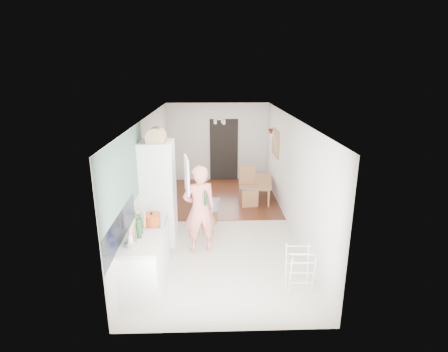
{
  "coord_description": "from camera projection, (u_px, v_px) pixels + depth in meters",
  "views": [
    {
      "loc": [
        -0.16,
        -7.51,
        3.48
      ],
      "look_at": [
        0.1,
        0.2,
        1.13
      ],
      "focal_mm": 28.0,
      "sensor_mm": 36.0,
      "label": 1
    }
  ],
  "objects": [
    {
      "name": "bread_bin",
      "position": [
        156.0,
        137.0,
        6.67
      ],
      "size": [
        0.46,
        0.45,
        0.2
      ],
      "primitive_type": null,
      "rotation": [
        0.0,
        0.0,
        0.24
      ],
      "color": "tan",
      "rests_on": "fridge_housing"
    },
    {
      "name": "pinboard",
      "position": [
        276.0,
        143.0,
        9.61
      ],
      "size": [
        0.03,
        0.9,
        0.7
      ],
      "primitive_type": "cube",
      "color": "tan",
      "rests_on": "room_shell"
    },
    {
      "name": "worktop",
      "position": [
        141.0,
        243.0,
        5.46
      ],
      "size": [
        0.62,
        0.92,
        0.06
      ],
      "primitive_type": "cube",
      "color": "beige",
      "rests_on": "room_shell"
    },
    {
      "name": "bottle_c",
      "position": [
        130.0,
        241.0,
        5.23
      ],
      "size": [
        0.09,
        0.09,
        0.2
      ],
      "primitive_type": "cylinder",
      "rotation": [
        0.0,
        0.0,
        0.14
      ],
      "color": "silver",
      "rests_on": "worktop"
    },
    {
      "name": "held_bottle",
      "position": [
        205.0,
        198.0,
        6.5
      ],
      "size": [
        0.06,
        0.06,
        0.28
      ],
      "primitive_type": "cylinder",
      "color": "#173F1F",
      "rests_on": "person"
    },
    {
      "name": "pepper_mill_back",
      "position": [
        137.0,
        220.0,
        5.92
      ],
      "size": [
        0.08,
        0.08,
        0.23
      ],
      "primitive_type": "cylinder",
      "rotation": [
        0.0,
        0.0,
        -0.31
      ],
      "color": "tan",
      "rests_on": "worktop"
    },
    {
      "name": "bottle_b",
      "position": [
        141.0,
        226.0,
        5.67
      ],
      "size": [
        0.07,
        0.07,
        0.27
      ],
      "primitive_type": "cylinder",
      "rotation": [
        0.0,
        0.0,
        -0.19
      ],
      "color": "#173F1F",
      "rests_on": "worktop"
    },
    {
      "name": "sage_wall_panel",
      "position": [
        125.0,
        174.0,
        5.69
      ],
      "size": [
        0.02,
        3.0,
        1.3
      ],
      "primitive_type": "cube",
      "color": "slate",
      "rests_on": "room_shell"
    },
    {
      "name": "dining_chair",
      "position": [
        249.0,
        187.0,
        9.24
      ],
      "size": [
        0.49,
        0.49,
        1.04
      ],
      "primitive_type": null,
      "rotation": [
        0.0,
        0.0,
        0.12
      ],
      "color": "olive",
      "rests_on": "floor"
    },
    {
      "name": "cooker_top",
      "position": [
        149.0,
        222.0,
        6.17
      ],
      "size": [
        0.6,
        0.6,
        0.04
      ],
      "primitive_type": "cube",
      "color": "#BCBCBE",
      "rests_on": "room_shell"
    },
    {
      "name": "bottle_a",
      "position": [
        139.0,
        228.0,
        5.51
      ],
      "size": [
        0.09,
        0.09,
        0.32
      ],
      "primitive_type": "cylinder",
      "rotation": [
        0.0,
        0.0,
        0.14
      ],
      "color": "#173F1F",
      "rests_on": "worktop"
    },
    {
      "name": "wood_floor_overlay",
      "position": [
        219.0,
        197.0,
        9.96
      ],
      "size": [
        3.2,
        3.3,
        0.01
      ],
      "primitive_type": "cube",
      "color": "#5F2C19",
      "rests_on": "room_shell"
    },
    {
      "name": "person",
      "position": [
        199.0,
        202.0,
        6.73
      ],
      "size": [
        0.86,
        0.67,
        2.09
      ],
      "primitive_type": "imported",
      "rotation": [
        0.0,
        0.0,
        3.38
      ],
      "color": "#EF8871",
      "rests_on": "floor"
    },
    {
      "name": "dining_table",
      "position": [
        257.0,
        191.0,
        9.81
      ],
      "size": [
        0.87,
        1.36,
        0.45
      ],
      "primitive_type": "imported",
      "rotation": [
        0.0,
        0.0,
        1.44
      ],
      "color": "olive",
      "rests_on": "floor"
    },
    {
      "name": "room_shell",
      "position": [
        220.0,
        174.0,
        7.83
      ],
      "size": [
        3.2,
        7.0,
        2.5
      ],
      "primitive_type": null,
      "color": "silver",
      "rests_on": "ground"
    },
    {
      "name": "red_casserole",
      "position": [
        152.0,
        219.0,
        6.04
      ],
      "size": [
        0.36,
        0.36,
        0.18
      ],
      "primitive_type": "cylinder",
      "rotation": [
        0.0,
        0.0,
        -0.16
      ],
      "color": "#BF3E12",
      "rests_on": "cooker_top"
    },
    {
      "name": "doorway_recess",
      "position": [
        224.0,
        150.0,
        11.24
      ],
      "size": [
        0.9,
        0.04,
        2.0
      ],
      "primitive_type": "cube",
      "color": "black",
      "rests_on": "room_shell"
    },
    {
      "name": "pepper_mill_front",
      "position": [
        144.0,
        221.0,
        5.92
      ],
      "size": [
        0.06,
        0.06,
        0.22
      ],
      "primitive_type": "cylinder",
      "rotation": [
        0.0,
        0.0,
        0.02
      ],
      "color": "tan",
      "rests_on": "worktop"
    },
    {
      "name": "tile_splashback",
      "position": [
        121.0,
        228.0,
        5.37
      ],
      "size": [
        0.02,
        1.9,
        0.5
      ],
      "primitive_type": "cube",
      "color": "black",
      "rests_on": "room_shell"
    },
    {
      "name": "steel_pan",
      "position": [
        131.0,
        243.0,
        5.29
      ],
      "size": [
        0.21,
        0.21,
        0.1
      ],
      "primitive_type": "cylinder",
      "rotation": [
        0.0,
        0.0,
        -0.08
      ],
      "color": "#BCBCBE",
      "rests_on": "worktop"
    },
    {
      "name": "wall_sconce",
      "position": [
        271.0,
        132.0,
        10.17
      ],
      "size": [
        0.18,
        0.18,
        0.16
      ],
      "primitive_type": "cone",
      "color": "maroon",
      "rests_on": "room_shell"
    },
    {
      "name": "fridge_interior",
      "position": [
        173.0,
        171.0,
        6.97
      ],
      "size": [
        0.02,
        0.52,
        0.66
      ],
      "primitive_type": "cube",
      "color": "white",
      "rests_on": "room_shell"
    },
    {
      "name": "floor",
      "position": [
        220.0,
        224.0,
        8.2
      ],
      "size": [
        3.2,
        7.0,
        0.01
      ],
      "primitive_type": "cube",
      "color": "beige",
      "rests_on": "ground"
    },
    {
      "name": "grey_drape",
      "position": [
        210.0,
        204.0,
        8.11
      ],
      "size": [
        0.51,
        0.51,
        0.19
      ],
      "primitive_type": "cube",
      "rotation": [
        0.0,
        0.0,
        -0.23
      ],
      "color": "gray",
      "rests_on": "stool"
    },
    {
      "name": "pinboard_frame",
      "position": [
        275.0,
        143.0,
        9.61
      ],
      "size": [
        0.0,
        0.94,
        0.74
      ],
      "primitive_type": "cube",
      "color": "olive",
      "rests_on": "room_shell"
    },
    {
      "name": "chopping_boards",
      "position": [
        132.0,
        233.0,
        5.32
      ],
      "size": [
        0.12,
        0.26,
        0.35
      ],
      "primitive_type": null,
      "rotation": [
        0.0,
        0.0,
        0.32
      ],
      "color": "tan",
      "rests_on": "worktop"
    },
    {
      "name": "fridge_door",
      "position": [
        187.0,
        175.0,
        6.69
      ],
      "size": [
        0.14,
        0.56,
        0.7
      ],
      "primitive_type": "cube",
      "rotation": [
        0.0,
        0.0,
        -1.4
      ],
      "color": "white",
      "rests_on": "room_shell"
    },
    {
      "name": "fridge_housing",
      "position": [
        159.0,
        193.0,
        7.1
      ],
      "size": [
        0.66,
        0.66,
        2.15
      ],
      "primitive_type": "cube",
      "color": "white",
      "rests_on": "room_shell"
    },
    {
      "name": "drying_rack",
      "position": [
        299.0,
        270.0,
        5.65
      ],
      "size": [
        0.4,
        0.36,
        0.75
      ],
      "primitive_type": null,
      "rotation": [
        0.0,
        0.0,
        -0.04
      ],
      "color": "white",
      "rests_on": "floor"
    },
    {
      "name": "base_cabinet",
      "position": [
        143.0,
        269.0,
        5.59
      ],
      "size": [
        0.6,
        0.9,
        0.86
      ],
      "primitive_type": "cube",
      "color": "white",
      "rests_on": "room_shell"
    },
    {
      "name": "range_cooker",
      "position": [
        151.0,
        245.0,
        6.31
      ],
      "size": [
        0.6,
        0.6,
        0.88
      ],
      "primitive_type": "cube",
      "color": "white",
      "rests_on": "room_shell"
    },
    {
      "name": "stool",
      "position": [
        209.0,
        215.0,
        8.24
      ],
      "size": [
        0.38,
        0.38,
        0.39
      ],
      "primitive_type": null,
      "rotation": [
        0.0,
        0.0,
        -0.34
      ],
      "color": "olive",
      "rests_on": "floor"
    }
  ]
}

